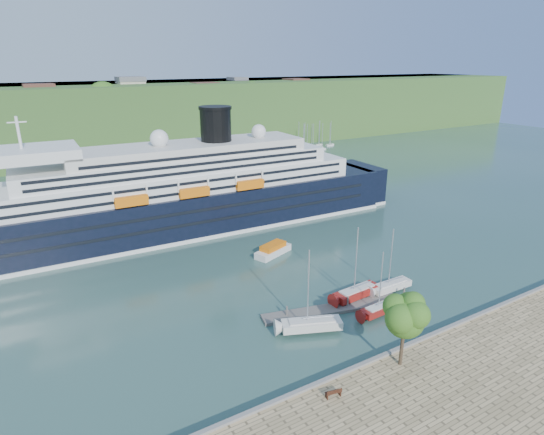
{
  "coord_description": "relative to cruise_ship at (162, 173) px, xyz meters",
  "views": [
    {
      "loc": [
        -33.09,
        -30.27,
        32.08
      ],
      "look_at": [
        2.92,
        30.0,
        7.63
      ],
      "focal_mm": 30.0,
      "sensor_mm": 36.0,
      "label": 1
    }
  ],
  "objects": [
    {
      "name": "ground",
      "position": [
        8.2,
        -51.64,
        -11.9
      ],
      "size": [
        400.0,
        400.0,
        0.0
      ],
      "primitive_type": "plane",
      "color": "#2A4B44",
      "rests_on": "ground"
    },
    {
      "name": "far_hillside",
      "position": [
        8.2,
        93.36,
        0.1
      ],
      "size": [
        400.0,
        50.0,
        24.0
      ],
      "primitive_type": "cube",
      "color": "#2E5120",
      "rests_on": "ground"
    },
    {
      "name": "quay_coping",
      "position": [
        8.2,
        -51.84,
        -10.75
      ],
      "size": [
        220.0,
        0.5,
        0.3
      ],
      "primitive_type": "cube",
      "color": "slate",
      "rests_on": "promenade"
    },
    {
      "name": "cruise_ship",
      "position": [
        0.0,
        0.0,
        0.0
      ],
      "size": [
        106.48,
        19.26,
        23.8
      ],
      "primitive_type": null,
      "rotation": [
        0.0,
        0.0,
        -0.04
      ],
      "color": "black",
      "rests_on": "ground"
    },
    {
      "name": "park_bench",
      "position": [
        -1.28,
        -53.99,
        -10.36
      ],
      "size": [
        1.79,
        1.02,
        1.08
      ],
      "primitive_type": null,
      "rotation": [
        0.0,
        0.0,
        -0.2
      ],
      "color": "#452113",
      "rests_on": "promenade"
    },
    {
      "name": "promenade_tree",
      "position": [
        8.04,
        -53.74,
        -6.3
      ],
      "size": [
        5.55,
        5.55,
        9.19
      ],
      "primitive_type": null,
      "color": "#285516",
      "rests_on": "promenade"
    },
    {
      "name": "floating_pontoon",
      "position": [
        9.76,
        -39.89,
        -11.68
      ],
      "size": [
        19.62,
        7.11,
        0.44
      ],
      "primitive_type": null,
      "rotation": [
        0.0,
        0.0,
        -0.25
      ],
      "color": "slate",
      "rests_on": "ground"
    },
    {
      "name": "sailboat_white_near",
      "position": [
        4.3,
        -42.63,
        -6.58
      ],
      "size": [
        8.49,
        5.24,
        10.64
      ],
      "primitive_type": null,
      "rotation": [
        0.0,
        0.0,
        -0.39
      ],
      "color": "silver",
      "rests_on": "ground"
    },
    {
      "name": "sailboat_red",
      "position": [
        14.59,
        -43.96,
        -7.52
      ],
      "size": [
        6.87,
        2.25,
        8.75
      ],
      "primitive_type": null,
      "rotation": [
        0.0,
        0.0,
        0.06
      ],
      "color": "maroon",
      "rests_on": "ground"
    },
    {
      "name": "sailboat_white_far",
      "position": [
        20.28,
        -40.05,
        -7.18
      ],
      "size": [
        7.31,
        2.05,
        9.43
      ],
      "primitive_type": null,
      "rotation": [
        0.0,
        0.0,
        -0.0
      ],
      "color": "silver",
      "rests_on": "ground"
    },
    {
      "name": "tender_launch",
      "position": [
        12.46,
        -19.76,
        -10.88
      ],
      "size": [
        7.78,
        4.94,
        2.03
      ],
      "primitive_type": null,
      "rotation": [
        0.0,
        0.0,
        0.36
      ],
      "color": "orange",
      "rests_on": "ground"
    },
    {
      "name": "sailboat_extra",
      "position": [
        14.56,
        -39.17,
        -6.67
      ],
      "size": [
        8.24,
        2.81,
        10.46
      ],
      "primitive_type": null,
      "rotation": [
        0.0,
        0.0,
        0.07
      ],
      "color": "maroon",
      "rests_on": "ground"
    }
  ]
}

